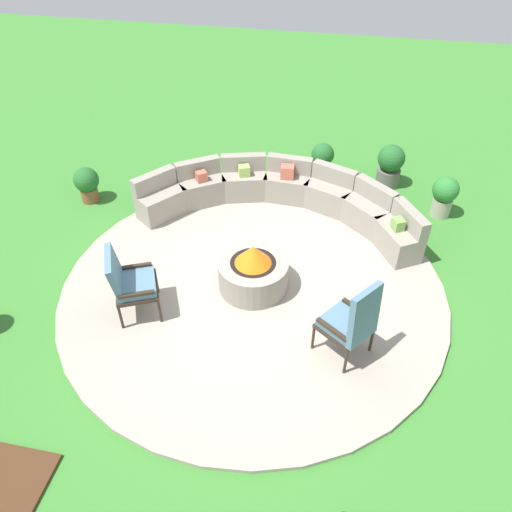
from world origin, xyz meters
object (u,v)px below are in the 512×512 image
(fire_pit, at_px, (253,271))
(potted_plant_4, at_px, (323,157))
(potted_plant_2, at_px, (390,164))
(potted_plant_1, at_px, (444,195))
(lounge_chair_front_right, at_px, (352,321))
(lounge_chair_front_left, at_px, (129,281))
(curved_stone_bench, at_px, (282,197))
(potted_plant_0, at_px, (87,183))

(fire_pit, relative_size, potted_plant_4, 1.65)
(potted_plant_2, bearing_deg, potted_plant_1, -41.78)
(lounge_chair_front_right, height_order, potted_plant_2, lounge_chair_front_right)
(lounge_chair_front_left, height_order, potted_plant_1, lounge_chair_front_left)
(fire_pit, distance_m, potted_plant_4, 3.45)
(lounge_chair_front_right, relative_size, potted_plant_2, 1.47)
(potted_plant_1, bearing_deg, fire_pit, -138.65)
(curved_stone_bench, xyz_separation_m, lounge_chair_front_left, (-1.57, -2.63, 0.24))
(potted_plant_1, height_order, potted_plant_2, potted_plant_2)
(potted_plant_1, bearing_deg, lounge_chair_front_left, -142.85)
(curved_stone_bench, xyz_separation_m, potted_plant_2, (1.75, 1.33, 0.07))
(lounge_chair_front_right, bearing_deg, curved_stone_bench, 60.11)
(lounge_chair_front_left, bearing_deg, curved_stone_bench, 124.93)
(lounge_chair_front_right, relative_size, potted_plant_4, 1.96)
(fire_pit, bearing_deg, potted_plant_4, 79.45)
(potted_plant_0, height_order, potted_plant_1, potted_plant_1)
(lounge_chair_front_left, xyz_separation_m, potted_plant_2, (3.32, 3.96, -0.17))
(potted_plant_0, relative_size, potted_plant_1, 0.89)
(curved_stone_bench, relative_size, lounge_chair_front_right, 3.97)
(potted_plant_1, relative_size, potted_plant_2, 0.91)
(curved_stone_bench, height_order, potted_plant_1, curved_stone_bench)
(curved_stone_bench, bearing_deg, potted_plant_1, 11.82)
(fire_pit, bearing_deg, lounge_chair_front_right, -34.62)
(curved_stone_bench, height_order, potted_plant_0, curved_stone_bench)
(potted_plant_2, relative_size, potted_plant_4, 1.33)
(lounge_chair_front_right, xyz_separation_m, potted_plant_4, (-0.74, 4.34, -0.32))
(lounge_chair_front_left, xyz_separation_m, lounge_chair_front_right, (2.84, -0.17, 0.04))
(fire_pit, distance_m, lounge_chair_front_left, 1.68)
(fire_pit, bearing_deg, potted_plant_1, 41.35)
(lounge_chair_front_left, bearing_deg, potted_plant_2, 115.77)
(potted_plant_2, bearing_deg, potted_plant_0, -163.10)
(fire_pit, distance_m, lounge_chair_front_right, 1.70)
(lounge_chair_front_left, height_order, potted_plant_2, lounge_chair_front_left)
(lounge_chair_front_right, relative_size, potted_plant_0, 1.82)
(lounge_chair_front_left, height_order, potted_plant_4, lounge_chair_front_left)
(fire_pit, bearing_deg, potted_plant_2, 59.78)
(potted_plant_2, xyz_separation_m, potted_plant_4, (-1.23, 0.20, -0.10))
(potted_plant_0, distance_m, potted_plant_1, 6.04)
(potted_plant_0, xyz_separation_m, potted_plant_2, (5.12, 1.55, 0.07))
(lounge_chair_front_left, bearing_deg, potted_plant_1, 102.89)
(potted_plant_1, xyz_separation_m, potted_plant_4, (-2.10, 0.98, -0.07))
(fire_pit, distance_m, potted_plant_2, 3.69)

